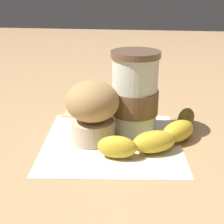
% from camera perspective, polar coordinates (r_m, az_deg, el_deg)
% --- Properties ---
extents(ground_plane, '(3.00, 3.00, 0.00)m').
position_cam_1_polar(ground_plane, '(0.52, 0.00, -5.43)').
color(ground_plane, tan).
extents(paper_napkin, '(0.25, 0.25, 0.00)m').
position_cam_1_polar(paper_napkin, '(0.52, 0.00, -5.36)').
color(paper_napkin, beige).
rests_on(paper_napkin, ground_plane).
extents(coffee_cup, '(0.08, 0.08, 0.14)m').
position_cam_1_polar(coffee_cup, '(0.54, 4.16, 3.25)').
color(coffee_cup, silver).
rests_on(coffee_cup, paper_napkin).
extents(muffin, '(0.09, 0.09, 0.10)m').
position_cam_1_polar(muffin, '(0.50, -3.55, 0.54)').
color(muffin, beige).
rests_on(muffin, paper_napkin).
extents(banana, '(0.17, 0.16, 0.03)m').
position_cam_1_polar(banana, '(0.51, 9.08, -4.03)').
color(banana, gold).
rests_on(banana, paper_napkin).
extents(sugar_packet, '(0.03, 0.05, 0.01)m').
position_cam_1_polar(sugar_packet, '(0.63, -6.54, -0.31)').
color(sugar_packet, '#E0B27F').
rests_on(sugar_packet, ground_plane).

